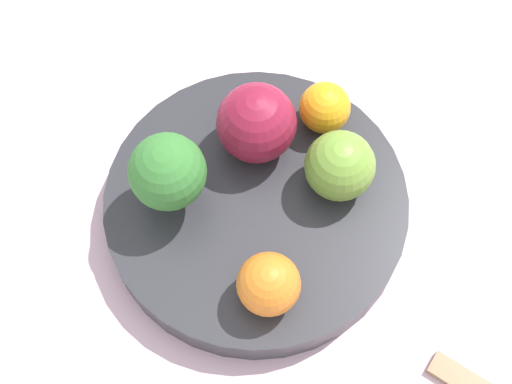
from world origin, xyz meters
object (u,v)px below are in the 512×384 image
Objects in this scene: bowl at (256,206)px; apple_green at (256,123)px; orange_back at (325,108)px; apple_red at (340,166)px; orange_front at (269,284)px; broccoli at (168,173)px.

bowl is 3.80× the size of apple_green.
bowl is 0.09m from orange_back.
orange_back is at bearing 64.17° from bowl.
apple_green is at bearing 163.04° from apple_red.
apple_red is 0.07m from apple_green.
bowl is 0.07m from apple_red.
apple_red reaches higher than bowl.
orange_front is (-0.03, -0.09, -0.00)m from apple_red.
orange_back is at bearing 84.98° from orange_front.
orange_front reaches higher than orange_back.
bowl is at bearing -115.83° from orange_back.
broccoli is (-0.06, -0.01, 0.05)m from bowl.
broccoli reaches higher than apple_red.
orange_back reaches higher than bowl.
orange_back is (-0.02, 0.05, -0.01)m from apple_red.
apple_red is at bearing 24.79° from bowl.
apple_green is 0.05m from orange_back.
broccoli is 0.07m from apple_green.
apple_red is at bearing 18.67° from broccoli.
orange_front is (0.03, -0.11, -0.01)m from apple_green.
bowl is at bearing 108.76° from orange_front.
apple_red reaches higher than orange_back.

